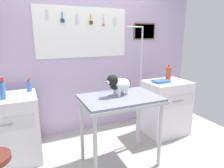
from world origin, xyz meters
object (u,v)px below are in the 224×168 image
object	(u,v)px
grooming_table	(120,104)
soda_bottle	(169,73)
grooming_arm	(140,92)
counter_left	(5,130)
dog	(118,84)
cabinet_right	(166,108)
spray_bottle_tall	(2,90)

from	to	relation	value
grooming_table	soda_bottle	xyz separation A→B (m)	(1.10, 0.47, 0.21)
grooming_arm	counter_left	distance (m)	1.84
grooming_arm	dog	distance (m)	0.61
cabinet_right	spray_bottle_tall	distance (m)	2.36
counter_left	cabinet_right	world-z (taller)	cabinet_right
grooming_table	counter_left	bearing A→B (deg)	154.93
soda_bottle	grooming_arm	bearing A→B (deg)	-167.73
grooming_table	counter_left	size ratio (longest dim) A/B	1.09
dog	counter_left	world-z (taller)	dog
counter_left	spray_bottle_tall	size ratio (longest dim) A/B	3.32
grooming_table	soda_bottle	distance (m)	1.21
grooming_arm	spray_bottle_tall	distance (m)	1.76
dog	spray_bottle_tall	distance (m)	1.34
grooming_arm	counter_left	size ratio (longest dim) A/B	1.97
cabinet_right	soda_bottle	xyz separation A→B (m)	(0.06, 0.05, 0.56)
counter_left	soda_bottle	size ratio (longest dim) A/B	3.46
dog	soda_bottle	bearing A→B (deg)	20.86
dog	cabinet_right	xyz separation A→B (m)	(1.04, 0.37, -0.59)
counter_left	spray_bottle_tall	xyz separation A→B (m)	(0.04, -0.10, 0.55)
dog	soda_bottle	distance (m)	1.18
grooming_table	spray_bottle_tall	size ratio (longest dim) A/B	3.62
spray_bottle_tall	soda_bottle	xyz separation A→B (m)	(2.36, -0.04, 0.01)
grooming_arm	cabinet_right	xyz separation A→B (m)	(0.56, 0.08, -0.36)
grooming_table	soda_bottle	bearing A→B (deg)	23.22
spray_bottle_tall	soda_bottle	bearing A→B (deg)	-0.92
grooming_arm	spray_bottle_tall	bearing A→B (deg)	174.39
grooming_table	grooming_arm	distance (m)	0.59
grooming_arm	spray_bottle_tall	size ratio (longest dim) A/B	6.54
grooming_arm	soda_bottle	size ratio (longest dim) A/B	6.81
counter_left	soda_bottle	bearing A→B (deg)	-3.27
dog	spray_bottle_tall	xyz separation A→B (m)	(-1.26, 0.46, -0.05)
grooming_table	spray_bottle_tall	world-z (taller)	spray_bottle_tall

